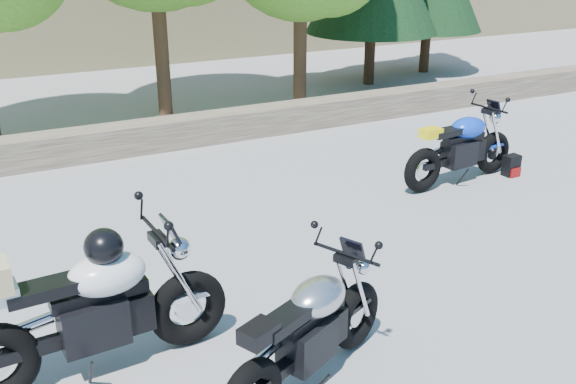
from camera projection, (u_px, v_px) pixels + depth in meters
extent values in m
plane|color=gray|center=(316.00, 295.00, 6.59)|extent=(90.00, 90.00, 0.00)
cube|color=brown|center=(157.00, 135.00, 11.02)|extent=(22.00, 0.55, 0.50)
cylinder|color=#382314|center=(160.00, 32.00, 12.57)|extent=(0.28, 0.28, 3.36)
cylinder|color=#382314|center=(300.00, 38.00, 13.35)|extent=(0.28, 0.28, 2.91)
cylinder|color=#382314|center=(370.00, 40.00, 15.59)|extent=(0.26, 0.26, 2.16)
cylinder|color=#382314|center=(426.00, 36.00, 17.07)|extent=(0.26, 0.26, 1.92)
torus|color=black|center=(356.00, 315.00, 5.67)|extent=(0.63, 0.39, 0.62)
cylinder|color=silver|center=(356.00, 315.00, 5.67)|extent=(0.21, 0.12, 0.21)
cube|color=black|center=(307.00, 342.00, 5.11)|extent=(0.54, 0.46, 0.35)
cube|color=black|center=(313.00, 315.00, 5.08)|extent=(0.68, 0.42, 0.10)
ellipsoid|color=#B2B1B6|center=(318.00, 297.00, 5.07)|extent=(0.66, 0.57, 0.29)
cube|color=black|center=(284.00, 320.00, 4.76)|extent=(0.53, 0.39, 0.09)
cube|color=black|center=(259.00, 333.00, 4.54)|extent=(0.33, 0.29, 0.13)
cylinder|color=black|center=(346.00, 254.00, 5.27)|extent=(0.29, 0.60, 0.03)
sphere|color=silver|center=(356.00, 265.00, 5.45)|extent=(0.17, 0.17, 0.17)
torus|color=black|center=(188.00, 308.00, 5.69)|extent=(0.72, 0.22, 0.71)
cylinder|color=silver|center=(188.00, 308.00, 5.69)|extent=(0.25, 0.06, 0.25)
cube|color=black|center=(93.00, 322.00, 5.25)|extent=(0.55, 0.36, 0.40)
cube|color=black|center=(99.00, 293.00, 5.20)|extent=(0.79, 0.22, 0.11)
ellipsoid|color=silver|center=(107.00, 274.00, 5.18)|extent=(0.66, 0.47, 0.34)
cube|color=black|center=(44.00, 290.00, 4.94)|extent=(0.57, 0.28, 0.10)
cylinder|color=black|center=(157.00, 233.00, 5.29)|extent=(0.08, 0.74, 0.04)
sphere|color=silver|center=(179.00, 249.00, 5.45)|extent=(0.20, 0.20, 0.20)
ellipsoid|color=black|center=(104.00, 247.00, 5.08)|extent=(0.33, 0.34, 0.30)
torus|color=black|center=(493.00, 152.00, 9.88)|extent=(0.67, 0.23, 0.66)
torus|color=black|center=(423.00, 170.00, 9.13)|extent=(0.67, 0.23, 0.66)
cylinder|color=silver|center=(493.00, 152.00, 9.88)|extent=(0.23, 0.06, 0.23)
cylinder|color=silver|center=(423.00, 170.00, 9.13)|extent=(0.23, 0.06, 0.23)
cube|color=black|center=(459.00, 153.00, 9.45)|extent=(0.52, 0.35, 0.37)
cube|color=black|center=(464.00, 138.00, 9.40)|extent=(0.73, 0.23, 0.10)
ellipsoid|color=#0D39CC|center=(468.00, 128.00, 9.38)|extent=(0.63, 0.45, 0.31)
cube|color=black|center=(446.00, 132.00, 9.16)|extent=(0.53, 0.27, 0.09)
cube|color=yellow|center=(431.00, 133.00, 8.99)|extent=(0.31, 0.23, 0.13)
cylinder|color=black|center=(489.00, 108.00, 9.50)|extent=(0.10, 0.68, 0.03)
sphere|color=silver|center=(495.00, 118.00, 9.65)|extent=(0.18, 0.18, 0.18)
cube|color=black|center=(511.00, 165.00, 9.82)|extent=(0.24, 0.18, 0.33)
cube|color=maroon|center=(516.00, 173.00, 9.77)|extent=(0.19, 0.04, 0.14)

